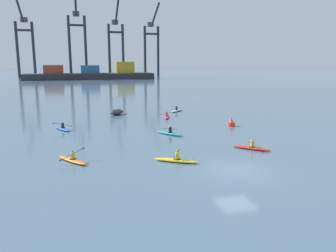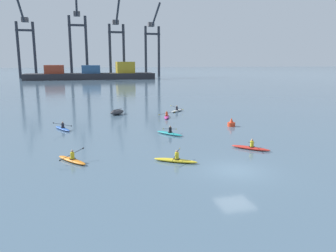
# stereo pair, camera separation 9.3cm
# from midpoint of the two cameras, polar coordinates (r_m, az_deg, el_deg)

# --- Properties ---
(ground_plane) EXTENTS (800.00, 800.00, 0.00)m
(ground_plane) POSITION_cam_midpoint_polar(r_m,az_deg,el_deg) (23.91, 11.49, -7.43)
(ground_plane) COLOR slate
(container_barge) EXTENTS (52.86, 11.33, 7.25)m
(container_barge) POSITION_cam_midpoint_polar(r_m,az_deg,el_deg) (145.71, -12.98, 8.69)
(container_barge) COLOR #28282D
(container_barge) RESTS_ON ground
(gantry_crane_west) EXTENTS (7.84, 18.13, 31.63)m
(gantry_crane_west) POSITION_cam_midpoint_polar(r_m,az_deg,el_deg) (162.47, -23.33, 13.36)
(gantry_crane_west) COLOR #232833
(gantry_crane_west) RESTS_ON ground
(gantry_crane_west_mid) EXTENTS (8.01, 16.44, 35.73)m
(gantry_crane_west_mid) POSITION_cam_midpoint_polar(r_m,az_deg,el_deg) (155.85, -15.29, 14.50)
(gantry_crane_west_mid) COLOR #232833
(gantry_crane_west_mid) RESTS_ON ground
(gantry_crane_east_mid) EXTENTS (7.45, 17.31, 32.54)m
(gantry_crane_east_mid) POSITION_cam_midpoint_polar(r_m,az_deg,el_deg) (157.79, -8.90, 14.14)
(gantry_crane_east_mid) COLOR #232833
(gantry_crane_east_mid) RESTS_ON ground
(gantry_crane_east) EXTENTS (7.64, 19.83, 32.12)m
(gantry_crane_east) POSITION_cam_midpoint_polar(r_m,az_deg,el_deg) (163.63, -2.80, 14.17)
(gantry_crane_east) COLOR #232833
(gantry_crane_east) RESTS_ON ground
(capsized_dinghy) EXTENTS (2.64, 2.60, 0.76)m
(capsized_dinghy) POSITION_cam_midpoint_polar(r_m,az_deg,el_deg) (47.98, -8.80, 2.35)
(capsized_dinghy) COLOR #38383D
(capsized_dinghy) RESTS_ON ground
(channel_buoy) EXTENTS (0.90, 0.90, 1.00)m
(channel_buoy) POSITION_cam_midpoint_polar(r_m,az_deg,el_deg) (39.59, 10.70, 0.47)
(channel_buoy) COLOR red
(channel_buoy) RESTS_ON ground
(kayak_magenta) EXTENTS (2.17, 3.42, 0.95)m
(kayak_magenta) POSITION_cam_midpoint_polar(r_m,az_deg,el_deg) (44.84, -0.30, 1.65)
(kayak_magenta) COLOR #C13384
(kayak_magenta) RESTS_ON ground
(kayak_orange) EXTENTS (2.41, 3.15, 0.95)m
(kayak_orange) POSITION_cam_midpoint_polar(r_m,az_deg,el_deg) (26.30, -16.14, -5.55)
(kayak_orange) COLOR orange
(kayak_orange) RESTS_ON ground
(kayak_white) EXTENTS (2.80, 2.86, 0.95)m
(kayak_white) POSITION_cam_midpoint_polar(r_m,az_deg,el_deg) (50.39, 1.46, 2.68)
(kayak_white) COLOR silver
(kayak_white) RESTS_ON ground
(kayak_yellow) EXTENTS (3.20, 2.32, 0.95)m
(kayak_yellow) POSITION_cam_midpoint_polar(r_m,az_deg,el_deg) (25.22, 1.28, -5.81)
(kayak_yellow) COLOR yellow
(kayak_yellow) RESTS_ON ground
(kayak_teal) EXTENTS (2.41, 3.15, 0.95)m
(kayak_teal) POSITION_cam_midpoint_polar(r_m,az_deg,el_deg) (34.48, 0.20, -1.21)
(kayak_teal) COLOR teal
(kayak_teal) RESTS_ON ground
(kayak_red) EXTENTS (2.79, 2.87, 0.95)m
(kayak_red) POSITION_cam_midpoint_polar(r_m,az_deg,el_deg) (29.63, 13.91, -3.58)
(kayak_red) COLOR red
(kayak_red) RESTS_ON ground
(kayak_blue) EXTENTS (2.04, 3.32, 0.98)m
(kayak_blue) POSITION_cam_midpoint_polar(r_m,az_deg,el_deg) (38.67, -17.66, -0.39)
(kayak_blue) COLOR #2856B2
(kayak_blue) RESTS_ON ground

